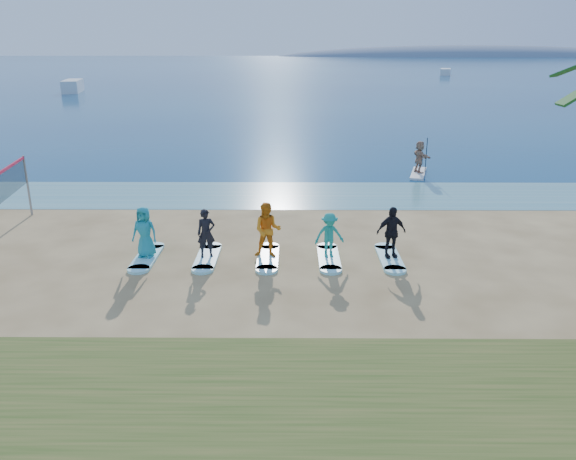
{
  "coord_description": "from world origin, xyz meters",
  "views": [
    {
      "loc": [
        0.19,
        -15.07,
        6.8
      ],
      "look_at": [
        0.06,
        2.0,
        1.1
      ],
      "focal_mm": 35.0,
      "sensor_mm": 36.0,
      "label": 1
    }
  ],
  "objects_px": {
    "boat_offshore_b": "(445,75)",
    "surfboard_2": "(268,258)",
    "paddleboard": "(418,173)",
    "surfboard_0": "(147,257)",
    "paddleboarder": "(420,157)",
    "surfboard_3": "(329,258)",
    "student_2": "(268,230)",
    "surfboard_1": "(207,257)",
    "surfboard_4": "(390,258)",
    "student_4": "(391,232)",
    "student_3": "(329,235)",
    "student_0": "(145,232)",
    "student_1": "(206,233)",
    "boat_offshore_a": "(73,92)"
  },
  "relations": [
    {
      "from": "surfboard_0",
      "to": "student_2",
      "type": "height_order",
      "value": "student_2"
    },
    {
      "from": "paddleboard",
      "to": "student_2",
      "type": "xyz_separation_m",
      "value": [
        -7.67,
        -12.64,
        0.95
      ]
    },
    {
      "from": "student_2",
      "to": "surfboard_4",
      "type": "xyz_separation_m",
      "value": [
        4.03,
        0.0,
        -0.96
      ]
    },
    {
      "from": "boat_offshore_a",
      "to": "surfboard_4",
      "type": "xyz_separation_m",
      "value": [
        35.06,
        -66.02,
        0.04
      ]
    },
    {
      "from": "paddleboarder",
      "to": "surfboard_2",
      "type": "height_order",
      "value": "paddleboarder"
    },
    {
      "from": "paddleboard",
      "to": "surfboard_4",
      "type": "relative_size",
      "value": 1.36
    },
    {
      "from": "surfboard_1",
      "to": "surfboard_4",
      "type": "height_order",
      "value": "same"
    },
    {
      "from": "student_0",
      "to": "student_1",
      "type": "xyz_separation_m",
      "value": [
        2.01,
        0.0,
        -0.04
      ]
    },
    {
      "from": "paddleboarder",
      "to": "surfboard_1",
      "type": "height_order",
      "value": "paddleboarder"
    },
    {
      "from": "student_1",
      "to": "surfboard_3",
      "type": "relative_size",
      "value": 0.73
    },
    {
      "from": "paddleboarder",
      "to": "student_1",
      "type": "bearing_deg",
      "value": 126.07
    },
    {
      "from": "boat_offshore_a",
      "to": "surfboard_1",
      "type": "height_order",
      "value": "boat_offshore_a"
    },
    {
      "from": "boat_offshore_b",
      "to": "student_3",
      "type": "bearing_deg",
      "value": -90.55
    },
    {
      "from": "student_3",
      "to": "surfboard_4",
      "type": "height_order",
      "value": "student_3"
    },
    {
      "from": "surfboard_4",
      "to": "student_0",
      "type": "bearing_deg",
      "value": 180.0
    },
    {
      "from": "paddleboarder",
      "to": "surfboard_3",
      "type": "relative_size",
      "value": 0.77
    },
    {
      "from": "student_0",
      "to": "student_4",
      "type": "xyz_separation_m",
      "value": [
        8.06,
        0.0,
        0.01
      ]
    },
    {
      "from": "boat_offshore_b",
      "to": "student_4",
      "type": "height_order",
      "value": "student_4"
    },
    {
      "from": "surfboard_1",
      "to": "surfboard_3",
      "type": "distance_m",
      "value": 4.03
    },
    {
      "from": "paddleboarder",
      "to": "surfboard_1",
      "type": "bearing_deg",
      "value": 126.07
    },
    {
      "from": "surfboard_0",
      "to": "student_3",
      "type": "distance_m",
      "value": 6.1
    },
    {
      "from": "boat_offshore_b",
      "to": "surfboard_2",
      "type": "xyz_separation_m",
      "value": [
        -34.83,
        -112.14,
        0.04
      ]
    },
    {
      "from": "boat_offshore_b",
      "to": "student_2",
      "type": "bearing_deg",
      "value": -91.49
    },
    {
      "from": "student_0",
      "to": "student_3",
      "type": "xyz_separation_m",
      "value": [
        6.04,
        0.0,
        -0.1
      ]
    },
    {
      "from": "student_4",
      "to": "boat_offshore_a",
      "type": "bearing_deg",
      "value": 104.02
    },
    {
      "from": "surfboard_1",
      "to": "surfboard_2",
      "type": "height_order",
      "value": "same"
    },
    {
      "from": "paddleboard",
      "to": "student_1",
      "type": "bearing_deg",
      "value": -111.69
    },
    {
      "from": "surfboard_2",
      "to": "paddleboarder",
      "type": "bearing_deg",
      "value": 58.75
    },
    {
      "from": "paddleboarder",
      "to": "student_0",
      "type": "xyz_separation_m",
      "value": [
        -11.7,
        -12.64,
        -0.03
      ]
    },
    {
      "from": "surfboard_0",
      "to": "student_4",
      "type": "distance_m",
      "value": 8.11
    },
    {
      "from": "student_3",
      "to": "student_0",
      "type": "bearing_deg",
      "value": 169.39
    },
    {
      "from": "surfboard_3",
      "to": "surfboard_1",
      "type": "bearing_deg",
      "value": 180.0
    },
    {
      "from": "paddleboard",
      "to": "student_0",
      "type": "bearing_deg",
      "value": -117.02
    },
    {
      "from": "paddleboard",
      "to": "boat_offshore_b",
      "type": "xyz_separation_m",
      "value": [
        27.16,
        99.5,
        -0.06
      ]
    },
    {
      "from": "boat_offshore_b",
      "to": "surfboard_0",
      "type": "relative_size",
      "value": 2.6
    },
    {
      "from": "surfboard_3",
      "to": "student_4",
      "type": "xyz_separation_m",
      "value": [
        2.01,
        0.0,
        0.9
      ]
    },
    {
      "from": "student_3",
      "to": "student_4",
      "type": "xyz_separation_m",
      "value": [
        2.01,
        0.0,
        0.11
      ]
    },
    {
      "from": "student_3",
      "to": "student_4",
      "type": "bearing_deg",
      "value": -10.61
    },
    {
      "from": "surfboard_0",
      "to": "student_0",
      "type": "height_order",
      "value": "student_0"
    },
    {
      "from": "student_0",
      "to": "surfboard_4",
      "type": "bearing_deg",
      "value": 9.1
    },
    {
      "from": "surfboard_3",
      "to": "student_4",
      "type": "bearing_deg",
      "value": 0.0
    },
    {
      "from": "surfboard_0",
      "to": "student_0",
      "type": "distance_m",
      "value": 0.89
    },
    {
      "from": "boat_offshore_b",
      "to": "surfboard_4",
      "type": "distance_m",
      "value": 116.29
    },
    {
      "from": "student_4",
      "to": "surfboard_3",
      "type": "bearing_deg",
      "value": 166.05
    },
    {
      "from": "paddleboard",
      "to": "surfboard_3",
      "type": "bearing_deg",
      "value": -98.34
    },
    {
      "from": "surfboard_0",
      "to": "surfboard_2",
      "type": "height_order",
      "value": "same"
    },
    {
      "from": "surfboard_4",
      "to": "boat_offshore_a",
      "type": "bearing_deg",
      "value": 117.97
    },
    {
      "from": "surfboard_0",
      "to": "surfboard_1",
      "type": "distance_m",
      "value": 2.01
    },
    {
      "from": "paddleboard",
      "to": "surfboard_0",
      "type": "relative_size",
      "value": 1.36
    },
    {
      "from": "student_0",
      "to": "student_4",
      "type": "distance_m",
      "value": 8.06
    }
  ]
}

